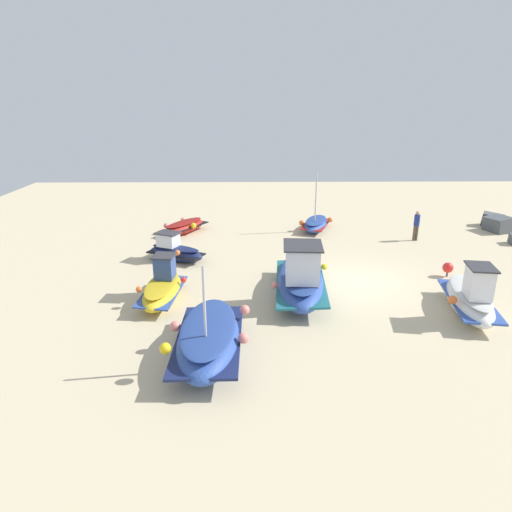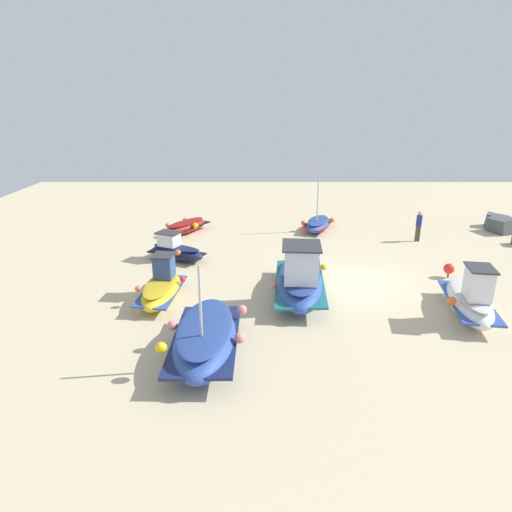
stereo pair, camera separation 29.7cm
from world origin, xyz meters
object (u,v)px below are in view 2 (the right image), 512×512
(fishing_boat_4, at_px, (318,224))
(person_walking, at_px, (419,224))
(fishing_boat_2, at_px, (300,279))
(mooring_buoy_0, at_px, (449,269))
(fishing_boat_0, at_px, (205,338))
(fishing_boat_3, at_px, (175,250))
(fishing_boat_1, at_px, (186,226))
(fishing_boat_6, at_px, (162,287))
(fishing_boat_5, at_px, (470,299))

(fishing_boat_4, bearing_deg, person_walking, -93.26)
(fishing_boat_2, height_order, mooring_buoy_0, fishing_boat_2)
(fishing_boat_0, height_order, fishing_boat_2, fishing_boat_0)
(fishing_boat_3, xyz_separation_m, person_walking, (-3.24, 13.28, 0.49))
(fishing_boat_1, distance_m, fishing_boat_6, 9.81)
(fishing_boat_2, height_order, fishing_boat_5, fishing_boat_2)
(fishing_boat_0, distance_m, mooring_buoy_0, 12.31)
(fishing_boat_1, height_order, mooring_buoy_0, fishing_boat_1)
(fishing_boat_2, distance_m, person_walking, 10.76)
(fishing_boat_1, distance_m, fishing_boat_2, 11.27)
(fishing_boat_5, relative_size, mooring_buoy_0, 6.34)
(fishing_boat_5, relative_size, fishing_boat_6, 1.18)
(fishing_boat_2, xyz_separation_m, fishing_boat_3, (-4.52, -5.84, -0.28))
(fishing_boat_4, distance_m, fishing_boat_6, 12.89)
(fishing_boat_0, xyz_separation_m, fishing_boat_5, (-2.86, 9.57, 0.04))
(fishing_boat_2, bearing_deg, fishing_boat_6, -83.13)
(fishing_boat_1, relative_size, fishing_boat_2, 0.63)
(fishing_boat_4, bearing_deg, fishing_boat_1, 114.39)
(fishing_boat_0, distance_m, fishing_boat_1, 14.30)
(fishing_boat_2, height_order, fishing_boat_6, fishing_boat_2)
(fishing_boat_0, bearing_deg, fishing_boat_4, -19.43)
(fishing_boat_0, distance_m, fishing_boat_3, 9.39)
(fishing_boat_0, bearing_deg, person_walking, -40.41)
(fishing_boat_1, height_order, fishing_boat_4, fishing_boat_4)
(fishing_boat_6, xyz_separation_m, person_walking, (-8.05, 13.02, 0.46))
(fishing_boat_1, height_order, person_walking, person_walking)
(fishing_boat_6, bearing_deg, fishing_boat_4, -31.15)
(fishing_boat_1, xyz_separation_m, mooring_buoy_0, (7.38, 13.01, 0.04))
(fishing_boat_3, distance_m, fishing_boat_4, 9.67)
(mooring_buoy_0, bearing_deg, fishing_boat_0, -57.17)
(fishing_boat_0, xyz_separation_m, fishing_boat_4, (-14.64, 5.42, -0.24))
(fishing_boat_0, bearing_deg, fishing_boat_1, 11.64)
(fishing_boat_5, distance_m, fishing_boat_6, 11.85)
(mooring_buoy_0, bearing_deg, fishing_boat_1, -119.56)
(fishing_boat_2, distance_m, fishing_boat_3, 7.39)
(fishing_boat_0, height_order, fishing_boat_6, fishing_boat_0)
(fishing_boat_5, distance_m, person_walking, 9.53)
(fishing_boat_3, height_order, mooring_buoy_0, fishing_boat_3)
(fishing_boat_1, bearing_deg, fishing_boat_5, -99.96)
(fishing_boat_5, bearing_deg, fishing_boat_6, -87.64)
(fishing_boat_1, bearing_deg, fishing_boat_0, -136.78)
(fishing_boat_5, bearing_deg, fishing_boat_1, -123.35)
(fishing_boat_6, bearing_deg, person_walking, -53.13)
(fishing_boat_4, bearing_deg, mooring_buoy_0, -128.14)
(fishing_boat_2, bearing_deg, fishing_boat_5, 78.74)
(fishing_boat_3, distance_m, person_walking, 13.68)
(mooring_buoy_0, bearing_deg, fishing_boat_5, -11.49)
(fishing_boat_3, relative_size, fishing_boat_5, 0.74)
(fishing_boat_3, bearing_deg, fishing_boat_6, 118.50)
(person_walking, bearing_deg, fishing_boat_2, 131.29)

